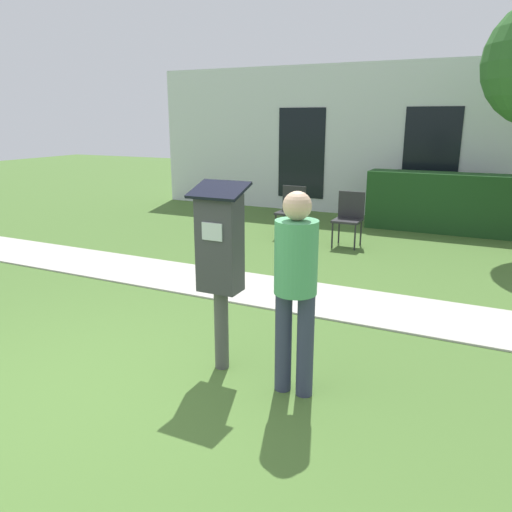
{
  "coord_description": "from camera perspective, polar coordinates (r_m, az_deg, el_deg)",
  "views": [
    {
      "loc": [
        2.68,
        -2.48,
        2.07
      ],
      "look_at": [
        1.07,
        0.85,
        1.05
      ],
      "focal_mm": 35.0,
      "sensor_mm": 36.0,
      "label": 1
    }
  ],
  "objects": [
    {
      "name": "sidewalk",
      "position": [
        6.31,
        -0.91,
        -3.63
      ],
      "size": [
        12.0,
        1.1,
        0.02
      ],
      "color": "#B7B2A8",
      "rests_on": "ground"
    },
    {
      "name": "ground_plane",
      "position": [
        4.2,
        -19.2,
        -15.04
      ],
      "size": [
        40.0,
        40.0,
        0.0
      ],
      "primitive_type": "plane",
      "color": "#476B2D"
    },
    {
      "name": "outdoor_chair_left",
      "position": [
        9.03,
        4.11,
        5.59
      ],
      "size": [
        0.44,
        0.44,
        0.9
      ],
      "rotation": [
        0.0,
        0.0,
        0.05
      ],
      "color": "#262628",
      "rests_on": "ground"
    },
    {
      "name": "outdoor_chair_middle",
      "position": [
        8.46,
        10.6,
        4.69
      ],
      "size": [
        0.44,
        0.44,
        0.9
      ],
      "rotation": [
        0.0,
        0.0,
        0.07
      ],
      "color": "#262628",
      "rests_on": "ground"
    },
    {
      "name": "hedge_row",
      "position": [
        10.01,
        20.47,
        5.75
      ],
      "size": [
        2.73,
        0.6,
        1.1
      ],
      "color": "#1E471E",
      "rests_on": "ground"
    },
    {
      "name": "person_standing",
      "position": [
        3.69,
        4.55,
        -2.64
      ],
      "size": [
        0.32,
        0.32,
        1.58
      ],
      "rotation": [
        0.0,
        0.0,
        -0.28
      ],
      "color": "#333851",
      "rests_on": "ground"
    },
    {
      "name": "building_facade",
      "position": [
        11.27,
        12.31,
        12.71
      ],
      "size": [
        10.0,
        0.26,
        3.2
      ],
      "color": "silver",
      "rests_on": "ground"
    },
    {
      "name": "parking_meter",
      "position": [
        4.05,
        -4.15,
        0.31
      ],
      "size": [
        0.44,
        0.31,
        1.59
      ],
      "color": "#4C4C4C",
      "rests_on": "ground"
    }
  ]
}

